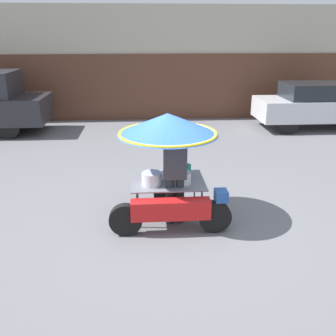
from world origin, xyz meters
TOP-DOWN VIEW (x-y plane):
  - ground_plane at (0.00, 0.00)m, footprint 36.00×36.00m
  - shopfront_building at (0.00, 9.30)m, footprint 28.00×2.06m
  - vendor_motorcycle_cart at (-0.10, 0.19)m, footprint 2.01×1.71m
  - vendor_person at (0.00, -0.01)m, footprint 0.38×0.23m
  - parked_car at (5.44, 6.47)m, footprint 4.16×1.71m

SIDE VIEW (x-z plane):
  - ground_plane at x=0.00m, z-range 0.00..0.00m
  - parked_car at x=5.44m, z-range 0.03..1.57m
  - vendor_person at x=0.00m, z-range 0.11..1.79m
  - vendor_motorcycle_cart at x=-0.10m, z-range 0.49..2.36m
  - shopfront_building at x=0.00m, z-range -0.01..4.07m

